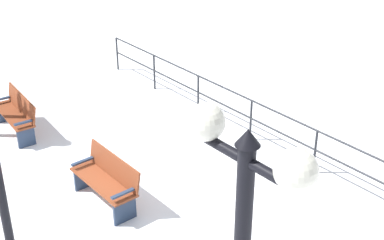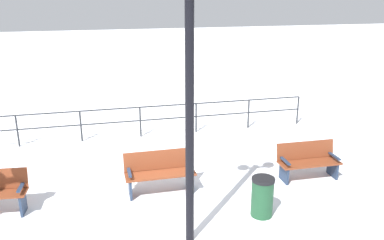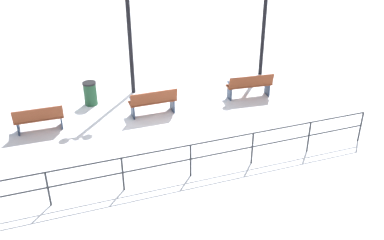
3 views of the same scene
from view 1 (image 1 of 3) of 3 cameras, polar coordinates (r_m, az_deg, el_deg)
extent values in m
plane|color=white|center=(10.63, -9.24, -8.54)|extent=(80.00, 80.00, 0.00)
cube|color=brown|center=(13.25, -17.78, 0.51)|extent=(0.59, 1.70, 0.04)
cube|color=brown|center=(13.20, -17.03, 1.65)|extent=(0.26, 1.67, 0.43)
cube|color=#23334C|center=(13.99, -18.60, 0.76)|extent=(0.39, 0.09, 0.47)
cube|color=#23334C|center=(12.73, -16.59, -1.66)|extent=(0.39, 0.09, 0.47)
cube|color=#23334C|center=(13.84, -18.89, 2.06)|extent=(0.39, 0.11, 0.04)
cube|color=#23334C|center=(12.56, -16.89, -0.27)|extent=(0.39, 0.11, 0.04)
cube|color=brown|center=(10.39, -9.09, -6.26)|extent=(0.51, 1.58, 0.04)
cube|color=brown|center=(10.36, -7.98, -4.68)|extent=(0.11, 1.58, 0.44)
cube|color=#23334C|center=(11.03, -10.89, -5.73)|extent=(0.45, 0.05, 0.48)
cube|color=#23334C|center=(10.03, -6.89, -9.12)|extent=(0.45, 0.05, 0.48)
cube|color=#23334C|center=(10.83, -11.15, -4.17)|extent=(0.45, 0.07, 0.04)
cube|color=#23334C|center=(9.81, -7.11, -7.48)|extent=(0.45, 0.07, 0.04)
cylinder|color=black|center=(3.71, 5.61, -4.18)|extent=(0.07, 0.82, 0.07)
sphere|color=white|center=(3.91, 1.45, -0.20)|extent=(0.28, 0.28, 0.28)
sphere|color=white|center=(3.42, 10.58, -5.10)|extent=(0.28, 0.28, 0.28)
cone|color=black|center=(3.62, 5.74, -1.76)|extent=(0.17, 0.17, 0.12)
cylinder|color=#26282D|center=(16.31, -7.66, 6.72)|extent=(0.05, 0.05, 0.96)
cylinder|color=#26282D|center=(14.91, -3.87, 4.89)|extent=(0.05, 0.05, 0.96)
cylinder|color=#26282D|center=(13.61, 0.64, 2.67)|extent=(0.05, 0.05, 0.96)
cylinder|color=#26282D|center=(12.44, 6.03, -0.01)|extent=(0.05, 0.05, 0.96)
cylinder|color=#26282D|center=(11.42, 12.46, -3.21)|extent=(0.05, 0.05, 0.96)
cylinder|color=#26282D|center=(12.22, 6.14, 1.99)|extent=(0.04, 10.81, 0.04)
cylinder|color=#26282D|center=(12.41, 6.04, 0.18)|extent=(0.04, 10.81, 0.04)
camera|label=2|loc=(9.85, -62.33, 2.45)|focal=37.67mm
camera|label=3|loc=(17.66, 39.80, 24.16)|focal=41.00mm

